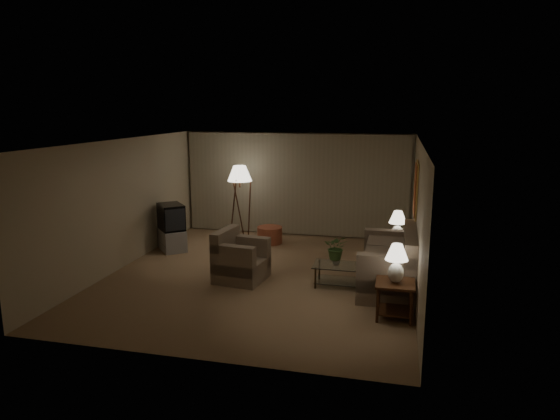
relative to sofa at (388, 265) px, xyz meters
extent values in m
plane|color=#936C51|center=(-2.50, 0.12, -0.45)|extent=(7.00, 7.00, 0.00)
cube|color=#C1B594|center=(-2.50, 3.62, 0.90)|extent=(6.00, 0.04, 2.70)
cube|color=#C1B594|center=(-5.50, 0.12, 0.90)|extent=(0.04, 7.00, 2.70)
cube|color=#C1B594|center=(0.50, 0.12, 0.90)|extent=(0.04, 7.00, 2.70)
cube|color=white|center=(-2.50, 0.12, 2.25)|extent=(6.00, 7.00, 0.04)
cube|color=tan|center=(-2.50, 3.54, 0.90)|extent=(5.85, 0.12, 2.65)
cube|color=gold|center=(0.47, 0.92, 1.30)|extent=(0.03, 0.90, 1.10)
cube|color=maroon|center=(0.45, 0.92, 1.30)|extent=(0.02, 0.80, 1.00)
cube|color=gray|center=(0.00, 0.00, -0.21)|extent=(2.02, 1.03, 0.47)
cube|color=gray|center=(-2.80, -0.21, -0.24)|extent=(1.16, 1.12, 0.41)
cube|color=#341B0E|center=(0.15, -1.35, 0.13)|extent=(0.61, 0.61, 0.04)
cube|color=#341B0E|center=(0.15, -1.35, -0.33)|extent=(0.52, 0.52, 0.02)
cylinder|color=#341B0E|center=(-0.11, -1.61, -0.17)|extent=(0.05, 0.05, 0.56)
cylinder|color=#341B0E|center=(-0.11, -1.09, -0.17)|extent=(0.05, 0.05, 0.56)
cylinder|color=#341B0E|center=(0.41, -1.61, -0.17)|extent=(0.05, 0.05, 0.56)
cylinder|color=#341B0E|center=(0.41, -1.09, -0.17)|extent=(0.05, 0.05, 0.56)
cube|color=#341B0E|center=(0.15, 1.25, 0.13)|extent=(0.52, 0.44, 0.04)
cube|color=#341B0E|center=(0.15, 1.25, -0.33)|extent=(0.44, 0.37, 0.02)
cylinder|color=#341B0E|center=(-0.06, 1.08, -0.17)|extent=(0.05, 0.05, 0.56)
cylinder|color=#341B0E|center=(-0.06, 1.42, -0.17)|extent=(0.05, 0.05, 0.56)
cylinder|color=#341B0E|center=(0.36, 1.08, -0.17)|extent=(0.05, 0.05, 0.56)
cylinder|color=#341B0E|center=(0.36, 1.42, -0.17)|extent=(0.05, 0.05, 0.56)
ellipsoid|color=silver|center=(0.15, -1.35, 0.31)|extent=(0.26, 0.26, 0.32)
cylinder|color=silver|center=(0.15, -1.35, 0.51)|extent=(0.03, 0.03, 0.07)
cone|color=white|center=(0.15, -1.35, 0.66)|extent=(0.37, 0.37, 0.26)
ellipsoid|color=silver|center=(0.15, 1.25, 0.32)|extent=(0.26, 0.26, 0.32)
cylinder|color=silver|center=(0.15, 1.25, 0.51)|extent=(0.03, 0.03, 0.07)
cone|color=white|center=(0.15, 1.25, 0.66)|extent=(0.37, 0.37, 0.26)
cube|color=silver|center=(-0.80, -0.10, -0.04)|extent=(1.15, 0.63, 0.02)
cube|color=silver|center=(-0.80, -0.10, -0.35)|extent=(1.07, 0.55, 0.01)
cylinder|color=#392A17|center=(-1.31, -0.34, -0.25)|extent=(0.04, 0.04, 0.40)
cylinder|color=#392A17|center=(-1.31, 0.14, -0.25)|extent=(0.04, 0.04, 0.40)
cylinder|color=#392A17|center=(-0.30, -0.34, -0.25)|extent=(0.04, 0.04, 0.40)
cylinder|color=#392A17|center=(-0.30, 0.14, -0.25)|extent=(0.04, 0.04, 0.40)
cube|color=#98989A|center=(-5.05, 1.42, -0.20)|extent=(1.31, 1.31, 0.50)
cube|color=black|center=(-5.05, 1.42, 0.36)|extent=(1.21, 1.21, 0.61)
cylinder|color=#341B0E|center=(-3.76, 2.73, 1.04)|extent=(0.04, 0.04, 0.28)
cone|color=white|center=(-3.76, 2.73, 1.26)|extent=(0.62, 0.62, 0.39)
cylinder|color=#B1533C|center=(-2.94, 2.55, -0.24)|extent=(0.79, 0.79, 0.41)
imported|color=silver|center=(-0.95, -0.10, 0.05)|extent=(0.20, 0.20, 0.17)
imported|color=#3F662D|center=(-0.95, -0.10, 0.38)|extent=(0.44, 0.38, 0.48)
imported|color=olive|center=(-0.55, -0.20, -0.02)|extent=(0.18, 0.23, 0.02)
camera|label=1|loc=(0.11, -9.14, 2.91)|focal=32.00mm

